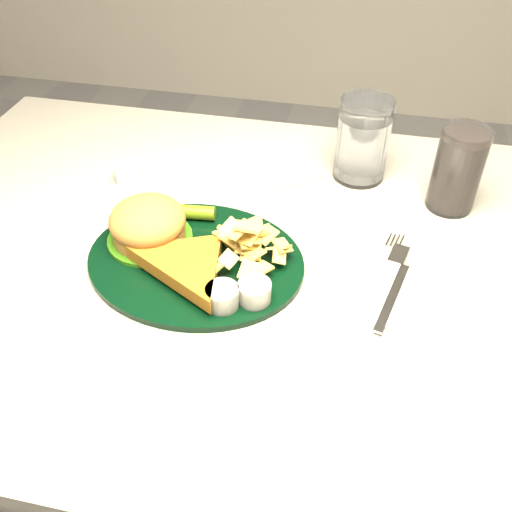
{
  "coord_description": "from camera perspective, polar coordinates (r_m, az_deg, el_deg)",
  "views": [
    {
      "loc": [
        0.12,
        -0.6,
        1.29
      ],
      "look_at": [
        -0.0,
        -0.06,
        0.8
      ],
      "focal_mm": 40.0,
      "sensor_mm": 36.0,
      "label": 1
    }
  ],
  "objects": [
    {
      "name": "water_glass",
      "position": [
        0.97,
        10.62,
        11.33
      ],
      "size": [
        0.1,
        0.1,
        0.14
      ],
      "primitive_type": "cylinder",
      "rotation": [
        0.0,
        0.0,
        0.13
      ],
      "color": "white",
      "rests_on": "table"
    },
    {
      "name": "ramekin",
      "position": [
        0.99,
        -12.7,
        8.01
      ],
      "size": [
        0.05,
        0.05,
        0.03
      ],
      "primitive_type": "cylinder",
      "rotation": [
        0.0,
        0.0,
        0.24
      ],
      "color": "silver",
      "rests_on": "table"
    },
    {
      "name": "cola_glass",
      "position": [
        0.93,
        19.51,
        8.15
      ],
      "size": [
        0.08,
        0.08,
        0.13
      ],
      "primitive_type": "cylinder",
      "rotation": [
        0.0,
        0.0,
        -0.16
      ],
      "color": "black",
      "rests_on": "table"
    },
    {
      "name": "ground",
      "position": [
        1.43,
        0.56,
        -23.31
      ],
      "size": [
        4.0,
        4.0,
        0.0
      ],
      "primitive_type": "plane",
      "color": "gray",
      "rests_on": "ground"
    },
    {
      "name": "dinner_plate",
      "position": [
        0.79,
        -6.2,
        1.12
      ],
      "size": [
        0.33,
        0.28,
        0.07
      ],
      "primitive_type": null,
      "rotation": [
        0.0,
        0.0,
        -0.07
      ],
      "color": "black",
      "rests_on": "table"
    },
    {
      "name": "fork_napkin",
      "position": [
        0.78,
        13.48,
        -3.48
      ],
      "size": [
        0.17,
        0.2,
        0.01
      ],
      "primitive_type": null,
      "rotation": [
        0.0,
        0.0,
        -0.23
      ],
      "color": "silver",
      "rests_on": "table"
    },
    {
      "name": "table",
      "position": [
        1.1,
        0.69,
        -14.88
      ],
      "size": [
        1.2,
        0.8,
        0.75
      ],
      "primitive_type": null,
      "color": "gray",
      "rests_on": "ground"
    },
    {
      "name": "wrapped_straw",
      "position": [
        0.95,
        2.01,
        6.92
      ],
      "size": [
        0.19,
        0.16,
        0.01
      ],
      "primitive_type": null,
      "rotation": [
        0.0,
        0.0,
        0.61
      ],
      "color": "white",
      "rests_on": "table"
    }
  ]
}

